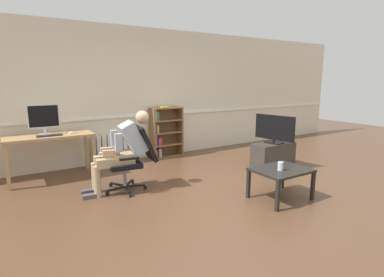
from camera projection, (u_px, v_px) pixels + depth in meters
The scene contains 15 objects.
ground_plane at pixel (215, 197), 4.30m from camera, with size 18.00×18.00×0.00m, color brown.
back_wall at pixel (140, 95), 6.25m from camera, with size 12.00×0.13×2.70m.
computer_desk at pixel (49, 141), 5.00m from camera, with size 1.36×0.63×0.76m.
imac_monitor at pixel (44, 117), 4.97m from camera, with size 0.49×0.14×0.50m.
keyboard at pixel (49, 136), 4.86m from camera, with size 0.38×0.12×0.02m, color black.
computer_mouse at pixel (71, 133), 5.05m from camera, with size 0.06×0.10×0.03m, color white.
bookshelf at pixel (164, 132), 6.46m from camera, with size 0.69×0.29×1.10m.
radiator at pixel (115, 148), 6.03m from camera, with size 0.93×0.08×0.59m.
office_chair at pixel (134, 156), 4.53m from camera, with size 0.82×0.62×0.97m.
person_seated at pixel (122, 149), 4.43m from camera, with size 1.04×0.43×1.20m.
tv_stand at pixel (273, 155), 5.81m from camera, with size 0.85×0.39×0.46m.
tv_screen at pixel (274, 129), 5.71m from camera, with size 0.26×0.82×0.54m.
coffee_table at pixel (281, 173), 4.17m from camera, with size 0.76×0.60×0.44m.
drinking_glass at pixel (281, 166), 4.08m from camera, with size 0.08×0.08×0.12m, color silver.
spare_remote at pixel (280, 166), 4.25m from camera, with size 0.04×0.15×0.02m, color black.
Camera 1 is at (-2.43, -3.27, 1.66)m, focal length 28.02 mm.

